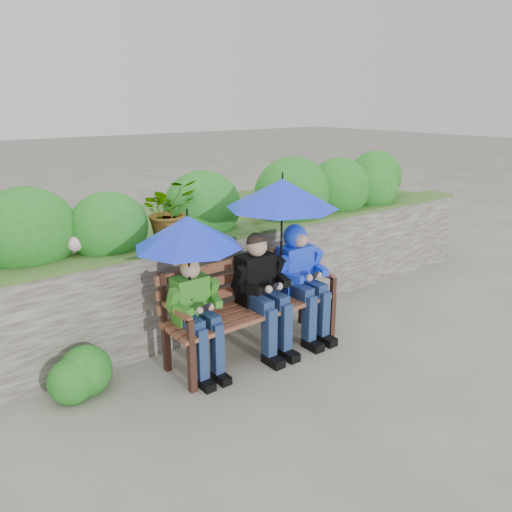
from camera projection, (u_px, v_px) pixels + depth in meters
ground at (262, 351)px, 4.90m from camera, size 60.00×60.00×0.00m
garden_backdrop at (176, 252)px, 5.89m from camera, size 8.00×2.84×1.85m
park_bench at (249, 299)px, 4.77m from camera, size 1.77×0.52×0.93m
boy_left at (196, 310)px, 4.31m from camera, size 0.46×0.53×1.08m
boy_middle at (262, 288)px, 4.71m from camera, size 0.53×0.61×1.17m
boy_right at (301, 272)px, 5.00m from camera, size 0.52×0.64×1.17m
umbrella_left at (188, 232)px, 4.10m from camera, size 0.92×0.92×0.81m
umbrella_right at (282, 193)px, 4.67m from camera, size 1.07×1.07×0.99m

